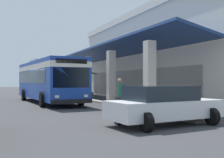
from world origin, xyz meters
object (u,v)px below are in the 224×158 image
object	(u,v)px
parked_sedan_white	(164,105)
potted_palm	(89,90)
transit_bus	(48,78)
pedestrian	(120,94)

from	to	relation	value
parked_sedan_white	potted_palm	bearing A→B (deg)	170.22
parked_sedan_white	potted_palm	xyz separation A→B (m)	(-18.48, 3.18, -0.03)
transit_bus	parked_sedan_white	bearing A→B (deg)	9.34
parked_sedan_white	pedestrian	xyz separation A→B (m)	(-3.68, -0.14, 0.26)
parked_sedan_white	pedestrian	size ratio (longest dim) A/B	2.56
parked_sedan_white	pedestrian	world-z (taller)	pedestrian
pedestrian	potted_palm	world-z (taller)	potted_palm
pedestrian	potted_palm	size ratio (longest dim) A/B	0.69
potted_palm	transit_bus	bearing A→B (deg)	-41.97
parked_sedan_white	potted_palm	world-z (taller)	potted_palm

